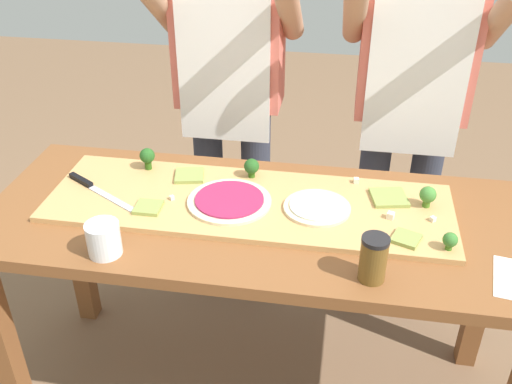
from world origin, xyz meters
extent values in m
cube|color=brown|center=(-0.79, -0.28, 0.38)|extent=(0.07, 0.07, 0.76)
cube|color=brown|center=(-0.79, 0.28, 0.38)|extent=(0.07, 0.07, 0.76)
cube|color=brown|center=(0.79, 0.28, 0.38)|extent=(0.07, 0.07, 0.76)
cube|color=brown|center=(0.00, 0.00, 0.78)|extent=(1.70, 0.68, 0.04)
cube|color=tan|center=(-0.04, 0.05, 0.81)|extent=(1.26, 0.40, 0.02)
cube|color=#B7BABF|center=(-0.47, -0.02, 0.82)|extent=(0.19, 0.13, 0.00)
cube|color=black|center=(-0.60, 0.07, 0.82)|extent=(0.10, 0.07, 0.02)
cylinder|color=beige|center=(-0.10, 0.02, 0.82)|extent=(0.26, 0.26, 0.01)
cylinder|color=#9E234C|center=(-0.10, 0.02, 0.83)|extent=(0.22, 0.22, 0.01)
cylinder|color=beige|center=(0.18, 0.03, 0.82)|extent=(0.21, 0.21, 0.01)
cylinder|color=silver|center=(0.18, 0.03, 0.83)|extent=(0.17, 0.17, 0.01)
cube|color=#899E4C|center=(0.40, 0.13, 0.82)|extent=(0.13, 0.13, 0.01)
cube|color=#899E4C|center=(-0.26, 0.16, 0.82)|extent=(0.11, 0.11, 0.01)
cube|color=#899E4C|center=(0.44, -0.09, 0.82)|extent=(0.10, 0.10, 0.01)
cube|color=#899E4C|center=(-0.33, -0.05, 0.82)|extent=(0.08, 0.08, 0.01)
cylinder|color=#2C5915|center=(-0.06, 0.19, 0.83)|extent=(0.02, 0.02, 0.02)
sphere|color=#23561E|center=(-0.06, 0.19, 0.86)|extent=(0.05, 0.05, 0.05)
cylinder|color=#487A23|center=(0.51, 0.10, 0.83)|extent=(0.02, 0.02, 0.03)
sphere|color=#427F33|center=(0.51, 0.10, 0.86)|extent=(0.05, 0.05, 0.05)
cylinder|color=#2C5915|center=(-0.41, 0.19, 0.83)|extent=(0.02, 0.02, 0.03)
sphere|color=#23561E|center=(-0.41, 0.19, 0.87)|extent=(0.05, 0.05, 0.05)
cylinder|color=#3F7220|center=(0.55, -0.11, 0.82)|extent=(0.02, 0.02, 0.02)
sphere|color=#38752D|center=(0.55, -0.11, 0.85)|extent=(0.04, 0.04, 0.04)
cube|color=white|center=(0.40, 0.02, 0.83)|extent=(0.03, 0.03, 0.02)
cube|color=silver|center=(-0.28, 0.01, 0.82)|extent=(0.02, 0.02, 0.01)
cube|color=silver|center=(0.52, 0.03, 0.82)|extent=(0.02, 0.02, 0.01)
cube|color=silver|center=(0.29, 0.21, 0.82)|extent=(0.02, 0.02, 0.02)
cylinder|color=white|center=(-0.39, -0.26, 0.85)|extent=(0.09, 0.09, 0.10)
cylinder|color=white|center=(-0.39, -0.26, 0.83)|extent=(0.08, 0.08, 0.05)
cylinder|color=brown|center=(0.34, -0.25, 0.86)|extent=(0.07, 0.07, 0.12)
cylinder|color=black|center=(0.34, -0.25, 0.92)|extent=(0.07, 0.07, 0.01)
cylinder|color=#333847|center=(-0.31, 0.61, 0.45)|extent=(0.12, 0.12, 0.90)
cylinder|color=#333847|center=(-0.11, 0.61, 0.45)|extent=(0.12, 0.12, 0.90)
cube|color=#DB6B5B|center=(-0.21, 0.61, 1.18)|extent=(0.40, 0.20, 0.55)
cube|color=white|center=(-0.21, 0.50, 1.09)|extent=(0.34, 0.01, 0.60)
cylinder|color=tan|center=(-0.44, 0.51, 1.30)|extent=(0.08, 0.39, 0.31)
cylinder|color=tan|center=(0.02, 0.51, 1.30)|extent=(0.08, 0.39, 0.31)
cylinder|color=#333847|center=(0.37, 0.61, 0.45)|extent=(0.12, 0.12, 0.90)
cylinder|color=#333847|center=(0.57, 0.61, 0.45)|extent=(0.12, 0.12, 0.90)
cube|color=#DB6B5B|center=(0.47, 0.61, 1.18)|extent=(0.40, 0.20, 0.55)
cube|color=white|center=(0.47, 0.50, 1.09)|extent=(0.34, 0.01, 0.60)
cylinder|color=tan|center=(0.24, 0.51, 1.30)|extent=(0.08, 0.39, 0.31)
cylinder|color=tan|center=(0.70, 0.51, 1.30)|extent=(0.08, 0.39, 0.31)
camera|label=1|loc=(0.24, -1.46, 1.80)|focal=40.77mm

